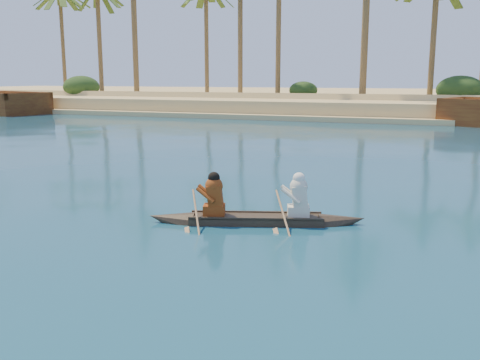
% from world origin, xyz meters
% --- Properties ---
extents(ground, '(160.00, 160.00, 0.00)m').
position_xyz_m(ground, '(0.00, 0.00, 0.00)').
color(ground, '#0C2E4F').
rests_on(ground, ground).
extents(sandy_embankment, '(150.00, 51.00, 1.50)m').
position_xyz_m(sandy_embankment, '(0.00, 46.89, 0.53)').
color(sandy_embankment, '#D9BC7A').
rests_on(sandy_embankment, ground).
extents(palm_grove, '(110.00, 14.00, 16.00)m').
position_xyz_m(palm_grove, '(0.00, 35.00, 8.00)').
color(palm_grove, '#3A4D1B').
rests_on(palm_grove, ground).
extents(shrub_cluster, '(100.00, 6.00, 2.40)m').
position_xyz_m(shrub_cluster, '(0.00, 31.50, 1.20)').
color(shrub_cluster, '#1E3112').
rests_on(shrub_cluster, ground).
extents(canoe, '(4.58, 2.03, 1.27)m').
position_xyz_m(canoe, '(-1.47, -4.00, 0.25)').
color(canoe, '#3E2F22').
rests_on(canoe, ground).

